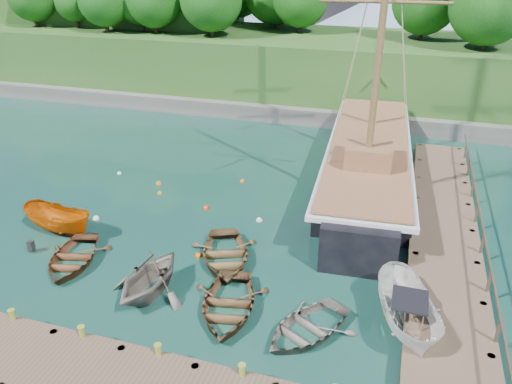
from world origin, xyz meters
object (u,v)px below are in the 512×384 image
rowboat_1 (151,293)px  cabin_boat_white (405,330)px  rowboat_2 (228,311)px  motorboat_orange (61,232)px  rowboat_4 (225,261)px  rowboat_3 (306,333)px  rowboat_0 (73,263)px  schooner (367,165)px

rowboat_1 → cabin_boat_white: size_ratio=0.78×
rowboat_2 → cabin_boat_white: cabin_boat_white is taller
rowboat_2 → cabin_boat_white: (6.81, 0.99, 0.00)m
rowboat_2 → motorboat_orange: 10.81m
rowboat_4 → rowboat_3: bearing=-60.7°
rowboat_4 → cabin_boat_white: 8.49m
rowboat_2 → motorboat_orange: motorboat_orange is taller
rowboat_3 → rowboat_0: bearing=-156.8°
rowboat_0 → rowboat_2: (7.97, -1.05, 0.00)m
motorboat_orange → cabin_boat_white: bearing=-88.7°
rowboat_0 → cabin_boat_white: 14.77m
rowboat_3 → rowboat_4: 5.86m
rowboat_4 → cabin_boat_white: cabin_boat_white is taller
rowboat_2 → rowboat_4: 3.58m
motorboat_orange → cabin_boat_white: (17.11, -2.31, 0.00)m
motorboat_orange → rowboat_1: bearing=-105.9°
rowboat_2 → rowboat_1: bearing=166.2°
rowboat_2 → rowboat_4: bearing=100.4°
rowboat_1 → schooner: bearing=68.5°
rowboat_1 → motorboat_orange: rowboat_1 is taller
rowboat_0 → motorboat_orange: (-2.33, 2.25, 0.00)m
rowboat_4 → motorboat_orange: bearing=157.6°
rowboat_4 → motorboat_orange: motorboat_orange is taller
rowboat_3 → motorboat_orange: bearing=-164.8°
rowboat_4 → schooner: schooner is taller
schooner → motorboat_orange: bearing=-146.2°
rowboat_2 → rowboat_3: (3.25, -0.32, 0.00)m
rowboat_3 → cabin_boat_white: 3.79m
rowboat_1 → rowboat_0: bearing=174.5°
rowboat_3 → cabin_boat_white: cabin_boat_white is taller
rowboat_1 → cabin_boat_white: bearing=11.0°
rowboat_3 → cabin_boat_white: bearing=50.3°
rowboat_2 → cabin_boat_white: 6.88m
rowboat_0 → rowboat_2: rowboat_2 is taller
rowboat_1 → rowboat_2: 3.48m
rowboat_3 → motorboat_orange: size_ratio=0.93×
rowboat_0 → motorboat_orange: bearing=121.8°
motorboat_orange → schooner: schooner is taller
rowboat_0 → schooner: size_ratio=0.15×
cabin_boat_white → schooner: bearing=86.1°
rowboat_4 → motorboat_orange: (-8.95, -0.02, 0.00)m
rowboat_0 → motorboat_orange: size_ratio=0.97×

